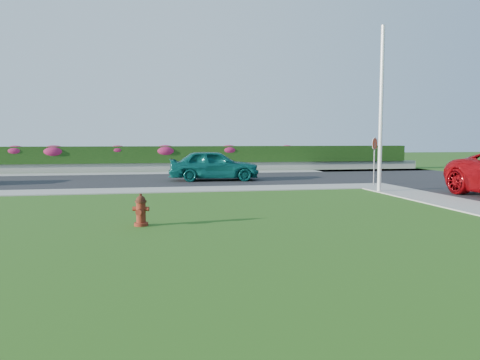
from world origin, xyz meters
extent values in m
plane|color=black|center=(0.00, 0.00, 0.00)|extent=(120.00, 120.00, 0.00)
cube|color=black|center=(-5.00, 14.00, 0.02)|extent=(26.00, 8.00, 0.04)
cube|color=gray|center=(-6.00, 9.00, 0.02)|extent=(24.00, 2.00, 0.04)
cube|color=gray|center=(7.00, 9.00, 0.02)|extent=(2.00, 2.00, 0.04)
cube|color=gray|center=(-1.00, 19.00, 0.02)|extent=(34.00, 2.00, 0.04)
cube|color=gray|center=(-1.00, 20.50, 0.30)|extent=(34.00, 0.40, 0.60)
cube|color=black|center=(-1.00, 20.60, 1.15)|extent=(32.00, 0.90, 1.10)
cylinder|color=#50200C|center=(-3.32, 0.87, 0.04)|extent=(0.35, 0.35, 0.08)
cylinder|color=#50200C|center=(-3.32, 0.87, 0.35)|extent=(0.24, 0.24, 0.53)
cylinder|color=black|center=(-3.32, 0.87, 0.61)|extent=(0.29, 0.29, 0.05)
sphere|color=black|center=(-3.32, 0.87, 0.65)|extent=(0.24, 0.24, 0.24)
cylinder|color=black|center=(-3.32, 0.87, 0.78)|extent=(0.07, 0.07, 0.07)
cylinder|color=#50200C|center=(-3.47, 0.91, 0.43)|extent=(0.13, 0.14, 0.11)
cylinder|color=#50200C|center=(-3.18, 0.83, 0.43)|extent=(0.13, 0.14, 0.11)
cylinder|color=#50200C|center=(-3.37, 0.72, 0.37)|extent=(0.18, 0.16, 0.15)
imported|color=#0B5650|center=(0.12, 13.01, 0.83)|extent=(4.76, 2.19, 1.58)
cylinder|color=silver|center=(6.14, 6.75, 3.35)|extent=(0.16, 0.16, 6.71)
cylinder|color=slate|center=(7.25, 9.43, 1.00)|extent=(0.06, 0.06, 2.00)
cylinder|color=red|center=(7.25, 9.43, 1.95)|extent=(0.46, 0.40, 0.58)
cylinder|color=white|center=(7.25, 9.43, 1.95)|extent=(0.48, 0.41, 0.62)
ellipsoid|color=#AA1D58|center=(-11.44, 20.50, 1.44)|extent=(1.32, 0.85, 0.66)
ellipsoid|color=#AA1D58|center=(-9.16, 20.50, 1.39)|extent=(1.57, 1.01, 0.78)
ellipsoid|color=#AA1D58|center=(-5.21, 20.50, 1.46)|extent=(1.20, 0.77, 0.60)
ellipsoid|color=#AA1D58|center=(-2.13, 20.50, 1.39)|extent=(1.54, 0.99, 0.77)
ellipsoid|color=#AA1D58|center=(2.15, 20.50, 1.43)|extent=(1.34, 0.86, 0.67)
ellipsoid|color=#AA1D58|center=(6.25, 20.50, 1.49)|extent=(1.03, 0.66, 0.52)
camera|label=1|loc=(-3.04, -10.97, 2.17)|focal=35.00mm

